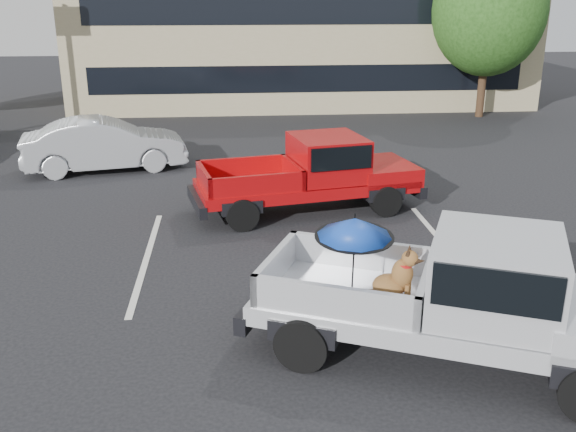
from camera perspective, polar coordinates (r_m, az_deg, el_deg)
name	(u,v)px	position (r m, az deg, el deg)	size (l,w,h in m)	color
ground	(312,298)	(10.95, 2.17, -7.29)	(90.00, 90.00, 0.00)	black
stripe_left	(147,258)	(12.80, -12.45, -3.66)	(0.12, 5.00, 0.01)	silver
stripe_right	(447,248)	(13.39, 13.93, -2.74)	(0.12, 5.00, 0.01)	silver
motel_building	(299,30)	(30.92, 1.01, 16.16)	(20.40, 8.40, 6.30)	tan
tree_right	(489,10)	(27.70, 17.46, 17.04)	(4.46, 4.46, 6.78)	#332114
tree_back	(372,2)	(34.49, 7.44, 18.35)	(4.68, 4.68, 7.11)	#332114
silver_pickup	(475,293)	(9.09, 16.32, -6.57)	(6.00, 4.06, 2.06)	black
red_pickup	(321,170)	(15.01, 2.96, 4.07)	(5.59, 2.85, 1.76)	black
silver_sedan	(105,144)	(19.27, -15.96, 6.13)	(1.59, 4.56, 1.50)	#B3B6BA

